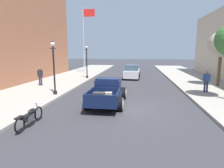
# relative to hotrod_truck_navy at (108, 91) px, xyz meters

# --- Properties ---
(ground_plane) EXTENTS (140.00, 140.00, 0.00)m
(ground_plane) POSITION_rel_hotrod_truck_navy_xyz_m (0.97, -1.00, -0.75)
(ground_plane) COLOR #333338
(sidewalk_left) EXTENTS (5.50, 64.00, 0.15)m
(sidewalk_left) POSITION_rel_hotrod_truck_navy_xyz_m (-6.28, -1.00, -0.68)
(sidewalk_left) COLOR #9E998E
(sidewalk_left) RESTS_ON ground
(hotrod_truck_navy) EXTENTS (2.22, 4.96, 1.58)m
(hotrod_truck_navy) POSITION_rel_hotrod_truck_navy_xyz_m (0.00, 0.00, 0.00)
(hotrod_truck_navy) COLOR #0F1938
(hotrod_truck_navy) RESTS_ON ground
(motorcycle_parked) EXTENTS (0.62, 2.12, 0.93)m
(motorcycle_parked) POSITION_rel_hotrod_truck_navy_xyz_m (-2.78, -4.26, -0.31)
(motorcycle_parked) COLOR black
(motorcycle_parked) RESTS_ON ground
(car_background_silver) EXTENTS (1.99, 4.36, 1.65)m
(car_background_silver) POSITION_rel_hotrod_truck_navy_xyz_m (1.16, 11.32, 0.01)
(car_background_silver) COLOR #B7B7BC
(car_background_silver) RESTS_ON ground
(pedestrian_sidewalk_left) EXTENTS (0.53, 0.22, 1.65)m
(pedestrian_sidewalk_left) POSITION_rel_hotrod_truck_navy_xyz_m (-6.96, 4.46, 0.33)
(pedestrian_sidewalk_left) COLOR #232847
(pedestrian_sidewalk_left) RESTS_ON sidewalk_left
(pedestrian_sidewalk_right) EXTENTS (0.53, 0.22, 1.65)m
(pedestrian_sidewalk_right) POSITION_rel_hotrod_truck_navy_xyz_m (7.06, 3.50, 0.33)
(pedestrian_sidewalk_right) COLOR #232847
(pedestrian_sidewalk_right) RESTS_ON sidewalk_right
(street_lamp_near) EXTENTS (0.50, 0.32, 3.85)m
(street_lamp_near) POSITION_rel_hotrod_truck_navy_xyz_m (-4.10, 1.24, 1.63)
(street_lamp_near) COLOR black
(street_lamp_near) RESTS_ON sidewalk_left
(street_lamp_far) EXTENTS (0.50, 0.32, 3.85)m
(street_lamp_far) POSITION_rel_hotrod_truck_navy_xyz_m (-4.06, 9.92, 1.63)
(street_lamp_far) COLOR black
(street_lamp_far) RESTS_ON sidewalk_left
(flagpole) EXTENTS (1.74, 0.16, 9.16)m
(flagpole) POSITION_rel_hotrod_truck_navy_xyz_m (-5.66, 15.16, 5.02)
(flagpole) COLOR #B2B2B7
(flagpole) RESTS_ON sidewalk_left
(street_tree_second) EXTENTS (2.28, 2.28, 4.85)m
(street_tree_second) POSITION_rel_hotrod_truck_navy_xyz_m (9.12, 6.58, 3.07)
(street_tree_second) COLOR brown
(street_tree_second) RESTS_ON sidewalk_right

